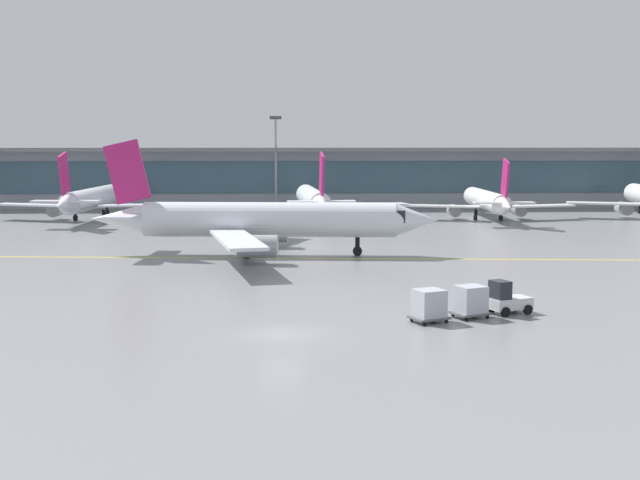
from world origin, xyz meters
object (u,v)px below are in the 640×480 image
at_px(cargo_dolly_lead, 470,300).
at_px(apron_light_mast_1, 276,159).
at_px(gate_airplane_2, 313,200).
at_px(baggage_tug, 507,299).
at_px(gate_airplane_3, 487,201).
at_px(cargo_dolly_trailing, 429,304).
at_px(gate_airplane_1, 92,199).
at_px(taxiing_regional_jet, 265,221).

bearing_deg(cargo_dolly_lead, apron_light_mast_1, 76.34).
xyz_separation_m(gate_airplane_2, baggage_tug, (10.28, -60.85, -1.90)).
relative_size(gate_airplane_3, apron_light_mast_1, 1.77).
relative_size(gate_airplane_3, cargo_dolly_trailing, 10.00).
bearing_deg(gate_airplane_1, taxiing_regional_jet, -142.68).
bearing_deg(taxiing_regional_jet, gate_airplane_1, 128.63).
height_order(cargo_dolly_lead, cargo_dolly_trailing, same).
xyz_separation_m(cargo_dolly_lead, cargo_dolly_trailing, (-2.69, -1.14, 0.00)).
xyz_separation_m(gate_airplane_2, gate_airplane_3, (23.62, 0.48, -0.25)).
height_order(taxiing_regional_jet, cargo_dolly_lead, taxiing_regional_jet).
bearing_deg(baggage_tug, gate_airplane_2, 76.60).
xyz_separation_m(cargo_dolly_trailing, apron_light_mast_1, (-10.34, 80.51, 6.84)).
relative_size(taxiing_regional_jet, cargo_dolly_trailing, 12.72).
distance_m(gate_airplane_3, cargo_dolly_trailing, 66.19).
bearing_deg(gate_airplane_2, baggage_tug, -174.47).
bearing_deg(gate_airplane_1, apron_light_mast_1, -54.36).
height_order(gate_airplane_1, taxiing_regional_jet, taxiing_regional_jet).
distance_m(gate_airplane_3, apron_light_mast_1, 33.91).
height_order(gate_airplane_1, cargo_dolly_lead, gate_airplane_1).
relative_size(gate_airplane_1, taxiing_regional_jet, 0.86).
height_order(taxiing_regional_jet, apron_light_mast_1, apron_light_mast_1).
bearing_deg(gate_airplane_1, baggage_tug, -144.45).
distance_m(cargo_dolly_lead, cargo_dolly_trailing, 2.92).
bearing_deg(taxiing_regional_jet, cargo_dolly_trailing, -66.00).
bearing_deg(baggage_tug, gate_airplane_1, 99.68).
bearing_deg(taxiing_regional_jet, baggage_tug, -55.60).
relative_size(taxiing_regional_jet, cargo_dolly_lead, 12.72).
relative_size(gate_airplane_2, taxiing_regional_jet, 0.87).
bearing_deg(cargo_dolly_trailing, baggage_tug, -0.00).
bearing_deg(gate_airplane_3, gate_airplane_2, 92.10).
xyz_separation_m(taxiing_regional_jet, cargo_dolly_trailing, (10.47, -29.06, -2.18)).
bearing_deg(cargo_dolly_lead, gate_airplane_1, 97.62).
bearing_deg(cargo_dolly_lead, cargo_dolly_trailing, 180.00).
bearing_deg(gate_airplane_1, cargo_dolly_lead, -146.51).
height_order(gate_airplane_1, cargo_dolly_trailing, gate_airplane_1).
bearing_deg(taxiing_regional_jet, gate_airplane_2, 85.22).
relative_size(gate_airplane_1, apron_light_mast_1, 1.95).
distance_m(gate_airplane_2, taxiing_regional_jet, 34.41).
bearing_deg(gate_airplane_2, gate_airplane_1, 82.76).
height_order(gate_airplane_1, apron_light_mast_1, apron_light_mast_1).
bearing_deg(cargo_dolly_lead, gate_airplane_2, 74.19).
xyz_separation_m(gate_airplane_2, cargo_dolly_lead, (7.80, -61.91, -1.74)).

